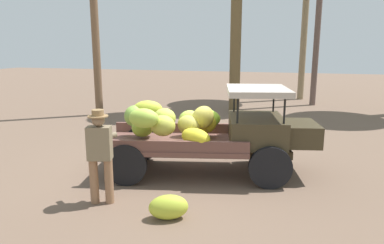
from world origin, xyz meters
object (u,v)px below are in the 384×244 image
Objects in this scene: truck at (212,131)px; loose_banana_bunch at (168,207)px; farmer at (100,151)px; wooden_crate at (115,148)px.

loose_banana_bunch is (-0.22, -2.26, -0.72)m from truck.
wooden_crate is at bearing 7.52° from farmer.
truck is 10.10× the size of wooden_crate.
farmer reaches higher than loose_banana_bunch.
wooden_crate is 0.73× the size of loose_banana_bunch.
truck is 2.79× the size of farmer.
loose_banana_bunch is at bearing -107.05° from truck.
farmer is at bearing 168.37° from loose_banana_bunch.
farmer is at bearing -67.60° from wooden_crate.
truck is 2.39m from loose_banana_bunch.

